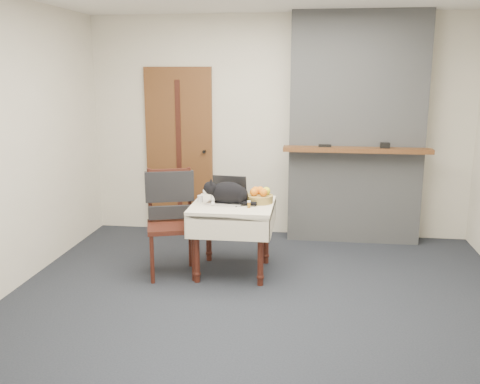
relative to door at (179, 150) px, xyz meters
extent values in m
plane|color=black|center=(1.20, -1.97, -1.00)|extent=(4.50, 4.50, 0.00)
cube|color=beige|center=(1.20, 0.03, 0.30)|extent=(4.50, 0.02, 2.60)
cube|color=beige|center=(-1.05, -1.97, 0.30)|extent=(0.02, 4.00, 2.60)
cube|color=brown|center=(0.00, 0.00, 0.00)|extent=(0.82, 0.05, 2.00)
cube|color=#3B1810|center=(0.00, -0.03, 0.00)|extent=(0.06, 0.01, 1.70)
cylinder|color=black|center=(0.32, -0.04, 0.00)|extent=(0.04, 0.06, 0.04)
cube|color=gray|center=(2.10, -0.12, 0.30)|extent=(1.50, 0.30, 2.60)
cube|color=brown|center=(2.10, -0.36, 0.10)|extent=(1.62, 0.18, 0.05)
cube|color=black|center=(1.75, -0.36, 0.14)|extent=(0.14, 0.04, 0.03)
cube|color=black|center=(2.40, -0.36, 0.16)|extent=(0.10, 0.07, 0.06)
cylinder|color=#3B1810|center=(0.57, -1.69, -0.68)|extent=(0.06, 0.06, 0.64)
sphere|color=#3B1810|center=(0.57, -1.69, -0.92)|extent=(0.07, 0.07, 0.07)
cylinder|color=#3B1810|center=(1.17, -1.69, -0.68)|extent=(0.06, 0.06, 0.64)
sphere|color=#3B1810|center=(1.17, -1.69, -0.92)|extent=(0.07, 0.07, 0.07)
cylinder|color=#3B1810|center=(0.57, -1.09, -0.68)|extent=(0.06, 0.06, 0.64)
sphere|color=#3B1810|center=(0.57, -1.09, -0.92)|extent=(0.07, 0.07, 0.07)
cylinder|color=#3B1810|center=(1.17, -1.09, -0.68)|extent=(0.06, 0.06, 0.64)
sphere|color=#3B1810|center=(1.17, -1.09, -0.92)|extent=(0.07, 0.07, 0.07)
cube|color=beige|center=(0.87, -1.39, -0.33)|extent=(0.78, 0.78, 0.06)
cube|color=beige|center=(0.87, -1.77, -0.44)|extent=(0.78, 0.01, 0.22)
cube|color=beige|center=(0.87, -1.00, -0.44)|extent=(0.78, 0.01, 0.22)
cube|color=beige|center=(0.48, -1.39, -0.44)|extent=(0.01, 0.78, 0.22)
cube|color=beige|center=(1.25, -1.39, -0.44)|extent=(0.01, 0.78, 0.22)
cube|color=#B7B7BC|center=(0.80, -1.38, -0.29)|extent=(0.36, 0.27, 0.02)
cube|color=black|center=(0.80, -1.38, -0.28)|extent=(0.29, 0.19, 0.00)
cube|color=black|center=(0.81, -1.24, -0.17)|extent=(0.34, 0.09, 0.23)
cube|color=#96A8DC|center=(0.81, -1.24, -0.17)|extent=(0.31, 0.08, 0.21)
ellipsoid|color=black|center=(0.82, -1.42, -0.19)|extent=(0.37, 0.26, 0.22)
ellipsoid|color=black|center=(0.93, -1.40, -0.21)|extent=(0.21, 0.22, 0.18)
sphere|color=black|center=(0.65, -1.45, -0.14)|extent=(0.15, 0.15, 0.12)
ellipsoid|color=white|center=(0.61, -1.45, -0.17)|extent=(0.06, 0.07, 0.06)
ellipsoid|color=white|center=(0.68, -1.44, -0.23)|extent=(0.06, 0.08, 0.09)
cone|color=black|center=(0.67, -1.48, -0.08)|extent=(0.05, 0.05, 0.05)
cone|color=black|center=(0.66, -1.41, -0.08)|extent=(0.05, 0.05, 0.05)
cylinder|color=black|center=(1.01, -1.45, -0.27)|extent=(0.19, 0.07, 0.04)
sphere|color=white|center=(0.69, -1.48, -0.28)|extent=(0.04, 0.04, 0.04)
sphere|color=white|center=(0.67, -1.40, -0.28)|extent=(0.04, 0.04, 0.04)
cylinder|color=silver|center=(0.54, -1.36, -0.27)|extent=(0.06, 0.06, 0.07)
cylinder|color=#985F12|center=(1.04, -1.53, -0.27)|extent=(0.03, 0.03, 0.05)
cylinder|color=white|center=(1.04, -1.53, -0.24)|extent=(0.03, 0.03, 0.01)
cylinder|color=olive|center=(1.12, -1.31, -0.26)|extent=(0.26, 0.26, 0.07)
sphere|color=orange|center=(1.06, -1.34, -0.19)|extent=(0.08, 0.08, 0.08)
sphere|color=orange|center=(1.16, -1.35, -0.19)|extent=(0.08, 0.08, 0.08)
sphere|color=orange|center=(1.12, -1.26, -0.19)|extent=(0.08, 0.08, 0.08)
sphere|color=#F8F828|center=(1.18, -1.28, -0.19)|extent=(0.08, 0.08, 0.08)
sphere|color=orange|center=(1.07, -1.27, -0.19)|extent=(0.08, 0.08, 0.08)
cube|color=black|center=(1.01, -1.38, -0.30)|extent=(0.14, 0.08, 0.01)
cube|color=#3B1810|center=(0.29, -1.52, -0.51)|extent=(0.57, 0.57, 0.04)
cylinder|color=#3B1810|center=(0.16, -1.77, -0.76)|extent=(0.04, 0.04, 0.49)
cylinder|color=#3B1810|center=(0.53, -1.65, -0.76)|extent=(0.04, 0.04, 0.49)
cylinder|color=#3B1810|center=(0.04, -1.39, -0.76)|extent=(0.04, 0.04, 0.49)
cylinder|color=#3B1810|center=(0.41, -1.28, -0.76)|extent=(0.04, 0.04, 0.49)
cylinder|color=#3B1810|center=(0.04, -1.39, -0.24)|extent=(0.04, 0.04, 0.54)
cylinder|color=#3B1810|center=(0.41, -1.28, -0.24)|extent=(0.04, 0.04, 0.54)
cube|color=#3B1810|center=(0.23, -1.34, -0.14)|extent=(0.38, 0.15, 0.30)
cube|color=black|center=(0.23, -1.35, -0.16)|extent=(0.47, 0.20, 0.30)
camera|label=1|loc=(1.60, -6.33, 0.94)|focal=40.00mm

